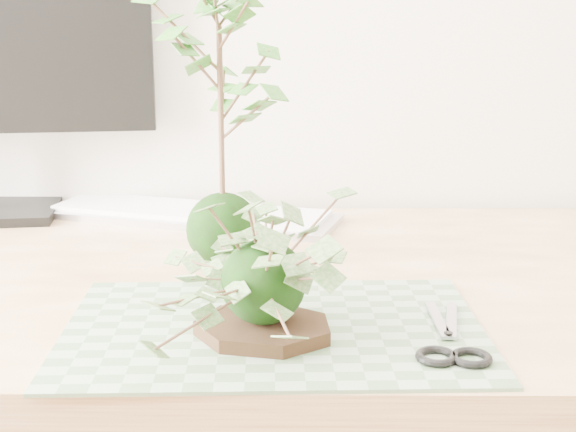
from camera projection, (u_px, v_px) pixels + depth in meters
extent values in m
cube|color=#DDBA8D|center=(238.00, 286.00, 1.07)|extent=(1.60, 0.70, 0.04)
cube|color=#4C6B46|center=(274.00, 329.00, 0.87)|extent=(0.46, 0.32, 0.00)
cylinder|color=black|center=(264.00, 329.00, 0.84)|extent=(0.18, 0.18, 0.01)
sphere|color=black|center=(263.00, 282.00, 0.83)|extent=(0.09, 0.09, 0.09)
sphere|color=black|center=(223.00, 229.00, 1.08)|extent=(0.10, 0.10, 0.10)
cylinder|color=#513726|center=(221.00, 122.00, 1.04)|extent=(0.01, 0.01, 0.24)
cube|color=#B1B1BB|center=(190.00, 216.00, 1.33)|extent=(0.51, 0.28, 0.01)
cube|color=silver|center=(190.00, 210.00, 1.32)|extent=(0.47, 0.25, 0.01)
cube|color=#96969F|center=(434.00, 321.00, 0.88)|extent=(0.01, 0.10, 0.00)
cube|color=#96969F|center=(447.00, 321.00, 0.88)|extent=(0.03, 0.10, 0.00)
torus|color=black|center=(441.00, 357.00, 0.78)|extent=(0.05, 0.05, 0.01)
torus|color=black|center=(475.00, 357.00, 0.78)|extent=(0.05, 0.05, 0.01)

